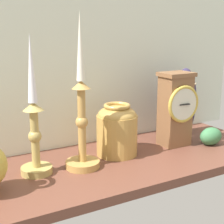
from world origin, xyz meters
The scene contains 8 objects.
ground_plane centered at (0.00, 0.00, -1.20)cm, with size 100.00×36.00×2.40cm, color brown.
back_wall centered at (0.00, 18.50, 32.50)cm, with size 120.00×2.00×65.00cm, color silver.
mantel_clock centered at (23.76, 2.16, 11.85)cm, with size 11.41×8.61×22.93cm.
candlestick_tall_left centered at (-20.90, 2.20, 12.23)cm, with size 7.93×7.93×34.98cm.
candlestick_tall_center centered at (-9.11, 0.18, 12.99)cm, with size 9.05×9.05×40.20cm.
brass_vase_jar centered at (3.69, 3.94, 7.81)cm, with size 11.82×11.82×15.07cm.
tall_ceramic_vase centered at (33.48, 9.26, 11.66)cm, with size 7.89×7.89×23.04cm.
ivy_sprig centered at (33.75, -3.41, 2.80)cm, with size 7.67×5.37×5.60cm.
Camera 1 is at (-44.32, -77.39, 35.56)cm, focal length 54.90 mm.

